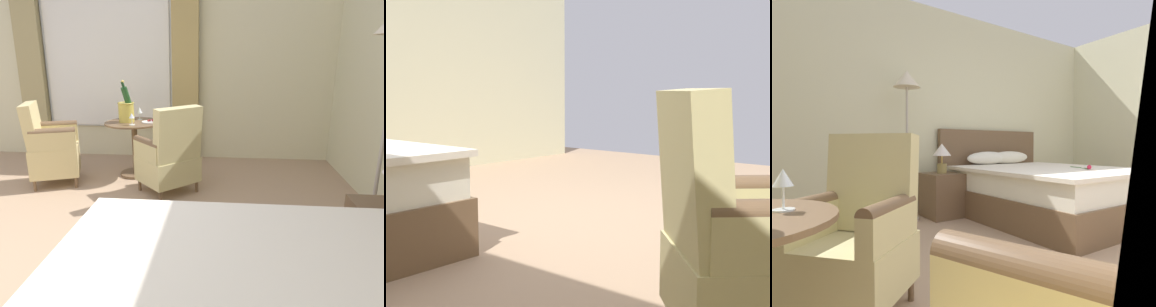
{
  "view_description": "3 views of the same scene",
  "coord_description": "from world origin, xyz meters",
  "views": [
    {
      "loc": [
        1.87,
        1.64,
        1.46
      ],
      "look_at": [
        -0.62,
        1.41,
        0.74
      ],
      "focal_mm": 32.0,
      "sensor_mm": 36.0,
      "label": 1
    },
    {
      "loc": [
        -2.37,
        2.82,
        0.96
      ],
      "look_at": [
        -0.95,
        1.16,
        0.7
      ],
      "focal_mm": 50.0,
      "sensor_mm": 36.0,
      "label": 2
    },
    {
      "loc": [
        -2.01,
        -0.57,
        0.89
      ],
      "look_at": [
        -0.77,
        1.29,
        0.84
      ],
      "focal_mm": 28.0,
      "sensor_mm": 36.0,
      "label": 3
    }
  ],
  "objects": [
    {
      "name": "ground_plane",
      "position": [
        0.0,
        0.0,
        0.0
      ],
      "size": [
        7.77,
        7.77,
        0.0
      ],
      "primitive_type": "plane",
      "color": "tan"
    },
    {
      "name": "armchair_by_window",
      "position": [
        -1.6,
        1.08,
        0.42
      ],
      "size": [
        0.76,
        0.76,
        0.96
      ],
      "color": "brown",
      "rests_on": "ground"
    }
  ]
}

